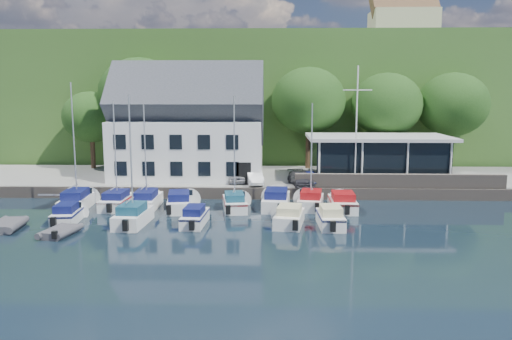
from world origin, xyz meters
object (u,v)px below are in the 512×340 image
(boat_r1_0, at_px, (74,149))
(boat_r2_1, at_px, (131,158))
(car_silver, at_px, (235,175))
(dinghy_1, at_px, (60,230))
(boat_r1_5, at_px, (276,198))
(car_dgrey, at_px, (301,178))
(boat_r1_1, at_px, (115,154))
(car_blue, at_px, (308,177))
(boat_r1_6, at_px, (312,151))
(boat_r2_4, at_px, (330,216))
(harbor_building, at_px, (189,132))
(boat_r1_4, at_px, (234,156))
(dinghy_0, at_px, (7,224))
(boat_r1_2, at_px, (145,151))
(boat_r2_0, at_px, (68,213))
(boat_r2_2, at_px, (195,215))
(car_white, at_px, (254,177))
(club_pavilion, at_px, (377,157))
(flagpole, at_px, (356,126))
(boat_r2_3, at_px, (289,215))
(boat_r1_7, at_px, (343,201))
(boat_r1_3, at_px, (180,200))

(boat_r1_0, xyz_separation_m, boat_r2_1, (5.80, -4.80, -0.03))
(car_silver, bearing_deg, dinghy_1, -138.04)
(car_silver, xyz_separation_m, boat_r1_5, (3.74, -6.07, -0.87))
(car_dgrey, relative_size, boat_r1_1, 0.47)
(car_blue, distance_m, boat_r2_1, 17.02)
(boat_r1_6, xyz_separation_m, boat_r2_4, (0.93, -5.35, -3.83))
(boat_r1_6, bearing_deg, boat_r1_1, -169.75)
(boat_r2_4, bearing_deg, harbor_building, 128.37)
(boat_r1_4, bearing_deg, dinghy_0, -166.20)
(boat_r1_2, xyz_separation_m, boat_r2_1, (0.29, -5.04, 0.15))
(boat_r1_1, height_order, boat_r2_0, boat_r1_1)
(boat_r1_2, xyz_separation_m, boat_r2_2, (4.58, -4.85, -3.89))
(car_dgrey, xyz_separation_m, dinghy_0, (-20.41, -11.47, -1.22))
(boat_r1_0, bearing_deg, boat_r2_0, -82.05)
(car_white, height_order, boat_r2_1, boat_r2_1)
(harbor_building, xyz_separation_m, boat_r2_1, (-1.69, -14.11, -0.63))
(car_white, xyz_separation_m, car_blue, (4.83, 0.06, -0.03))
(car_dgrey, xyz_separation_m, boat_r2_0, (-17.07, -9.52, -0.91))
(club_pavilion, distance_m, boat_r2_0, 27.90)
(club_pavilion, bearing_deg, dinghy_0, -151.62)
(car_silver, height_order, boat_r1_4, boat_r1_4)
(boat_r1_5, bearing_deg, boat_r2_4, -51.81)
(car_dgrey, height_order, boat_r1_0, boat_r1_0)
(harbor_building, bearing_deg, dinghy_0, -122.38)
(boat_r1_2, distance_m, boat_r2_2, 7.72)
(flagpole, bearing_deg, boat_r1_0, -166.56)
(car_white, height_order, boat_r2_3, car_white)
(boat_r2_1, height_order, boat_r2_3, boat_r2_1)
(boat_r1_0, distance_m, boat_r1_7, 21.39)
(flagpole, xyz_separation_m, boat_r1_0, (-22.85, -5.46, -1.46))
(harbor_building, distance_m, boat_r1_6, 14.18)
(car_silver, bearing_deg, boat_r2_4, -69.48)
(boat_r1_5, height_order, boat_r2_2, boat_r1_5)
(boat_r1_3, relative_size, boat_r1_7, 1.11)
(car_dgrey, relative_size, boat_r2_3, 0.78)
(harbor_building, distance_m, boat_r1_3, 10.55)
(boat_r2_4, bearing_deg, boat_r2_0, 176.34)
(car_blue, distance_m, boat_r2_3, 10.56)
(car_silver, bearing_deg, boat_r1_3, -131.58)
(dinghy_0, bearing_deg, boat_r1_7, 8.14)
(boat_r1_7, relative_size, dinghy_0, 1.75)
(harbor_building, distance_m, dinghy_1, 18.50)
(boat_r1_0, xyz_separation_m, boat_r2_2, (10.09, -4.61, -4.07))
(boat_r1_1, xyz_separation_m, boat_r1_3, (5.08, -0.39, -3.65))
(car_dgrey, bearing_deg, boat_r1_7, -71.85)
(boat_r1_3, relative_size, dinghy_0, 1.95)
(harbor_building, xyz_separation_m, boat_r1_3, (0.73, -9.46, -4.61))
(club_pavilion, relative_size, boat_r2_3, 2.48)
(car_white, bearing_deg, boat_r1_7, -47.22)
(car_white, xyz_separation_m, dinghy_0, (-16.30, -11.97, -1.24))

